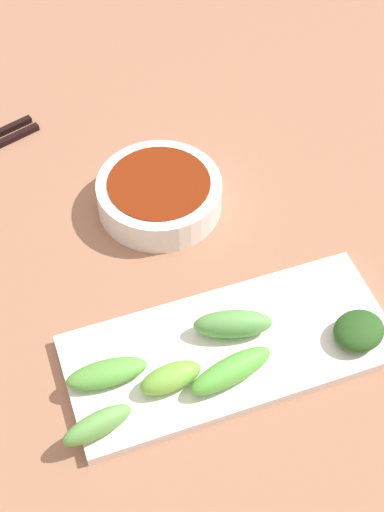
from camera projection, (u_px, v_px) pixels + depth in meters
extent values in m
cube|color=#A26E52|center=(196.00, 310.00, 0.78)|extent=(2.10, 2.10, 0.02)
cylinder|color=white|center=(159.00, 195.00, 0.84)|extent=(0.14, 0.14, 0.04)
cylinder|color=maroon|center=(159.00, 189.00, 0.84)|extent=(0.12, 0.12, 0.02)
cube|color=white|center=(230.00, 349.00, 0.73)|extent=(0.14, 0.33, 0.01)
ellipsoid|color=#66AE4F|center=(97.00, 425.00, 0.66)|extent=(0.03, 0.07, 0.03)
ellipsoid|color=#61A951|center=(233.00, 324.00, 0.72)|extent=(0.05, 0.08, 0.03)
ellipsoid|color=#78BC40|center=(171.00, 378.00, 0.69)|extent=(0.03, 0.06, 0.02)
ellipsoid|color=#26511D|center=(359.00, 331.00, 0.72)|extent=(0.06, 0.06, 0.02)
ellipsoid|color=#5CBB41|center=(231.00, 371.00, 0.69)|extent=(0.04, 0.09, 0.03)
ellipsoid|color=#5EAC42|center=(107.00, 373.00, 0.69)|extent=(0.03, 0.08, 0.02)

